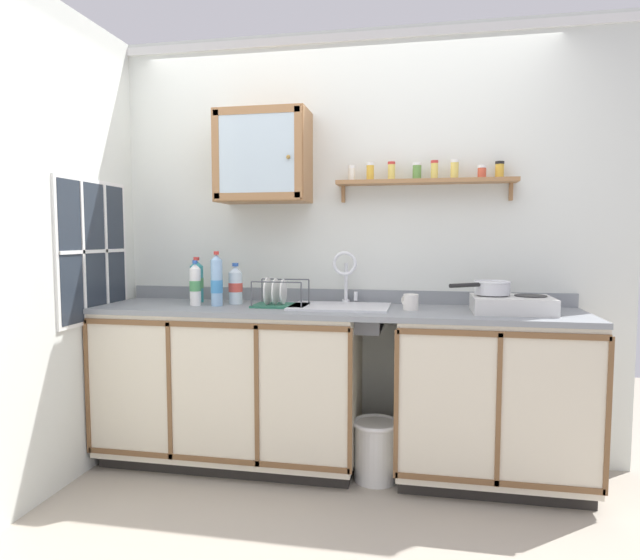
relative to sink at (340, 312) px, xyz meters
name	(u,v)px	position (x,y,z in m)	size (l,w,h in m)	color
floor	(323,495)	(-0.04, -0.36, -0.93)	(5.80, 5.80, 0.00)	#9E9384
back_wall	(342,245)	(-0.04, 0.28, 0.38)	(3.40, 0.07, 2.60)	silver
side_wall_left	(34,248)	(-1.46, -0.65, 0.37)	(0.05, 3.41, 2.60)	silver
lower_cabinet_run	(231,386)	(-0.66, -0.03, -0.46)	(1.54, 0.59, 0.92)	black
lower_cabinet_run_right	(491,400)	(0.84, -0.03, -0.46)	(1.03, 0.59, 0.92)	black
countertop	(333,310)	(-0.04, -0.04, 0.01)	(2.76, 0.61, 0.03)	gray
backsplash	(341,296)	(-0.04, 0.24, 0.07)	(2.76, 0.02, 0.08)	gray
sink	(340,312)	(0.00, 0.00, 0.00)	(0.56, 0.43, 0.45)	silver
hot_plate_stove	(512,304)	(0.93, -0.05, 0.07)	(0.41, 0.33, 0.09)	silver
saucepan	(492,287)	(0.83, -0.03, 0.16)	(0.34, 0.28, 0.07)	silver
bottle_water_blue_0	(217,281)	(-0.72, -0.07, 0.17)	(0.07, 0.07, 0.32)	#8CB7E0
bottle_opaque_white_1	(195,285)	(-0.85, -0.08, 0.15)	(0.07, 0.07, 0.27)	white
bottle_detergent_teal_2	(197,281)	(-0.92, 0.08, 0.16)	(0.08, 0.08, 0.28)	teal
bottle_water_clear_3	(236,285)	(-0.65, 0.04, 0.14)	(0.08, 0.08, 0.25)	silver
dish_rack	(279,299)	(-0.36, -0.03, 0.07)	(0.32, 0.22, 0.17)	#26664C
mug	(410,302)	(0.40, -0.04, 0.07)	(0.10, 0.10, 0.09)	white
wall_cabinet	(263,157)	(-0.49, 0.11, 0.91)	(0.55, 0.31, 0.55)	#996B42
spice_shelf	(425,179)	(0.47, 0.18, 0.77)	(1.04, 0.14, 0.23)	#996B42
window	(93,251)	(-1.43, -0.21, 0.35)	(0.03, 0.67, 0.83)	#262D38
trash_bin	(376,449)	(0.22, -0.12, -0.75)	(0.27, 0.27, 0.34)	silver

